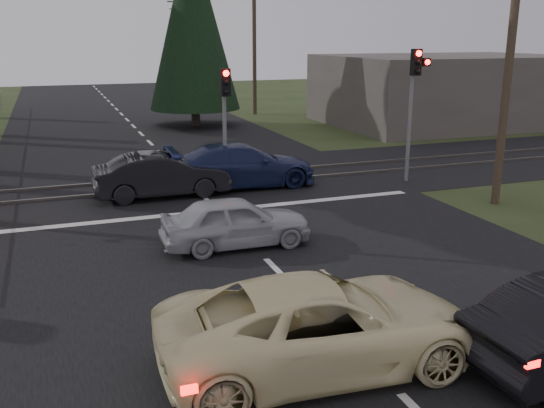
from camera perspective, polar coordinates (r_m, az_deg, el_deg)
name	(u,v)px	position (r m, az deg, el deg)	size (l,w,h in m)	color
ground	(336,329)	(11.29, 6.03, -11.66)	(120.00, 120.00, 0.00)	#263417
road	(203,196)	(20.17, -6.47, 0.72)	(14.00, 100.00, 0.01)	black
rail_corridor	(190,183)	(22.06, -7.71, 1.98)	(120.00, 8.00, 0.01)	black
stop_line	(218,210)	(18.48, -5.14, -0.60)	(13.00, 0.35, 0.00)	silver
rail_near	(195,187)	(21.29, -7.25, 1.62)	(120.00, 0.12, 0.10)	#59544C
rail_far	(185,177)	(22.81, -8.16, 2.53)	(120.00, 0.12, 0.10)	#59544C
traffic_signal_right	(415,90)	(22.11, 13.28, 10.44)	(0.68, 0.48, 4.70)	slate
traffic_signal_center	(225,108)	(20.54, -4.43, 9.01)	(0.32, 0.48, 4.10)	slate
utility_pole_near	(510,50)	(19.84, 21.53, 13.33)	(1.80, 0.26, 9.00)	#4C3D2D
utility_pole_mid	(254,42)	(41.09, -1.67, 15.02)	(1.80, 0.26, 9.00)	#4C3D2D
utility_pole_far	(177,39)	(65.28, -8.89, 15.07)	(1.80, 0.26, 9.00)	#4C3D2D
conifer_tree	(192,20)	(35.88, -7.49, 16.83)	(5.20, 5.20, 11.00)	#473D33
building_right	(447,89)	(38.42, 16.15, 10.31)	(14.00, 10.00, 4.00)	#59514C
cream_coupe	(321,324)	(9.83, 4.62, -11.21)	(2.42, 5.24, 1.46)	#FFF2B6
silver_car	(236,222)	(15.20, -3.43, -1.69)	(1.51, 3.75, 1.28)	#A9ACB1
blue_sedan	(242,166)	(21.22, -2.85, 3.64)	(2.11, 5.20, 1.51)	#182149
dark_car_far	(162,175)	(20.16, -10.34, 2.66)	(1.52, 4.37, 1.44)	black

